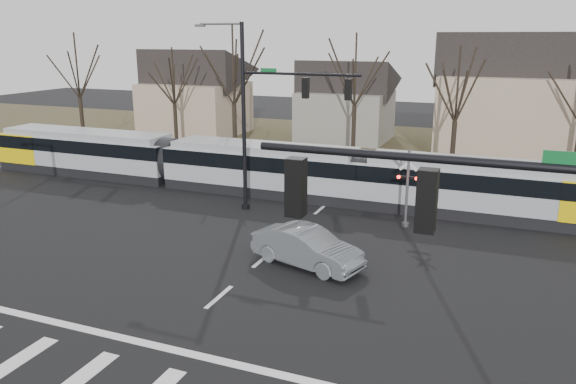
% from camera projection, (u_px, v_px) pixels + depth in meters
% --- Properties ---
extents(ground, '(140.00, 140.00, 0.00)m').
position_uv_depth(ground, '(191.00, 321.00, 19.32)').
color(ground, black).
extents(grass_verge, '(140.00, 28.00, 0.01)m').
position_uv_depth(grass_verge, '(388.00, 151.00, 47.94)').
color(grass_verge, '#38331E').
rests_on(grass_verge, ground).
extents(stop_line, '(28.00, 0.35, 0.01)m').
position_uv_depth(stop_line, '(161.00, 347.00, 17.71)').
color(stop_line, silver).
rests_on(stop_line, ground).
extents(lane_dashes, '(0.18, 30.00, 0.01)m').
position_uv_depth(lane_dashes, '(331.00, 200.00, 33.63)').
color(lane_dashes, silver).
rests_on(lane_dashes, ground).
extents(rail_pair, '(90.00, 1.52, 0.06)m').
position_uv_depth(rail_pair, '(330.00, 200.00, 33.45)').
color(rail_pair, '#59595E').
rests_on(rail_pair, ground).
extents(tram, '(40.53, 3.01, 3.07)m').
position_uv_depth(tram, '(261.00, 166.00, 34.84)').
color(tram, gray).
rests_on(tram, ground).
extents(sedan, '(4.48, 5.93, 1.64)m').
position_uv_depth(sedan, '(307.00, 247.00, 23.83)').
color(sedan, slate).
rests_on(sedan, ground).
extents(signal_pole_near_right, '(6.72, 0.44, 8.00)m').
position_uv_depth(signal_pole_near_right, '(527.00, 316.00, 8.95)').
color(signal_pole_near_right, black).
rests_on(signal_pole_near_right, ground).
extents(signal_pole_far, '(9.28, 0.44, 10.20)m').
position_uv_depth(signal_pole_far, '(270.00, 110.00, 29.83)').
color(signal_pole_far, black).
rests_on(signal_pole_far, ground).
extents(rail_crossing_signal, '(1.08, 0.36, 4.00)m').
position_uv_depth(rail_crossing_signal, '(407.00, 191.00, 28.47)').
color(rail_crossing_signal, '#59595B').
rests_on(rail_crossing_signal, ground).
extents(tree_row, '(59.20, 7.20, 10.00)m').
position_uv_depth(tree_row, '(401.00, 100.00, 40.52)').
color(tree_row, black).
rests_on(tree_row, ground).
extents(house_a, '(9.72, 8.64, 8.60)m').
position_uv_depth(house_a, '(195.00, 88.00, 55.69)').
color(house_a, gray).
rests_on(house_a, ground).
extents(house_b, '(8.64, 7.56, 7.65)m').
position_uv_depth(house_b, '(346.00, 97.00, 52.25)').
color(house_b, slate).
rests_on(house_b, ground).
extents(house_c, '(10.80, 8.64, 10.10)m').
position_uv_depth(house_c, '(507.00, 92.00, 44.22)').
color(house_c, gray).
rests_on(house_c, ground).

